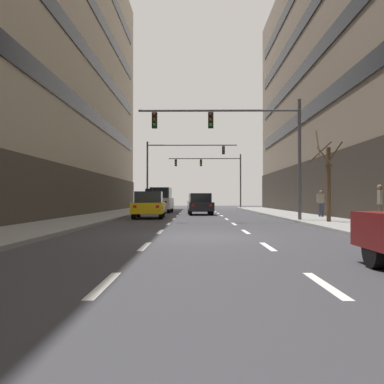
{
  "coord_description": "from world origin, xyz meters",
  "views": [
    {
      "loc": [
        -0.28,
        -14.35,
        1.27
      ],
      "look_at": [
        -0.55,
        17.89,
        1.74
      ],
      "focal_mm": 40.33,
      "sensor_mm": 36.0,
      "label": 1
    }
  ],
  "objects_px": {
    "taxi_driving_2": "(149,205)",
    "pedestrian_0": "(380,201)",
    "street_tree_0": "(328,179)",
    "traffic_signal_2": "(216,170)",
    "pedestrian_1": "(321,201)",
    "car_driving_0": "(161,200)",
    "car_driving_3": "(200,204)",
    "traffic_signal_0": "(243,135)",
    "car_driving_1": "(197,203)",
    "traffic_signal_1": "(174,162)"
  },
  "relations": [
    {
      "from": "traffic_signal_1",
      "to": "pedestrian_1",
      "type": "relative_size",
      "value": 5.75
    },
    {
      "from": "traffic_signal_0",
      "to": "traffic_signal_2",
      "type": "height_order",
      "value": "traffic_signal_2"
    },
    {
      "from": "car_driving_0",
      "to": "pedestrian_0",
      "type": "distance_m",
      "value": 22.73
    },
    {
      "from": "car_driving_0",
      "to": "traffic_signal_2",
      "type": "height_order",
      "value": "traffic_signal_2"
    },
    {
      "from": "car_driving_1",
      "to": "pedestrian_1",
      "type": "bearing_deg",
      "value": -65.06
    },
    {
      "from": "car_driving_0",
      "to": "traffic_signal_2",
      "type": "distance_m",
      "value": 16.28
    },
    {
      "from": "traffic_signal_2",
      "to": "street_tree_0",
      "type": "xyz_separation_m",
      "value": [
        3.98,
        -32.03,
        -2.59
      ]
    },
    {
      "from": "car_driving_1",
      "to": "pedestrian_0",
      "type": "bearing_deg",
      "value": -72.78
    },
    {
      "from": "taxi_driving_2",
      "to": "traffic_signal_1",
      "type": "xyz_separation_m",
      "value": [
        0.71,
        16.98,
        4.19
      ]
    },
    {
      "from": "car_driving_1",
      "to": "car_driving_3",
      "type": "relative_size",
      "value": 1.03
    },
    {
      "from": "car_driving_0",
      "to": "car_driving_3",
      "type": "height_order",
      "value": "car_driving_0"
    },
    {
      "from": "car_driving_0",
      "to": "taxi_driving_2",
      "type": "height_order",
      "value": "car_driving_0"
    },
    {
      "from": "car_driving_0",
      "to": "traffic_signal_0",
      "type": "distance_m",
      "value": 16.68
    },
    {
      "from": "car_driving_1",
      "to": "traffic_signal_2",
      "type": "distance_m",
      "value": 11.2
    },
    {
      "from": "pedestrian_0",
      "to": "pedestrian_1",
      "type": "bearing_deg",
      "value": 90.39
    },
    {
      "from": "traffic_signal_1",
      "to": "traffic_signal_2",
      "type": "xyz_separation_m",
      "value": [
        4.73,
        8.73,
        -0.22
      ]
    },
    {
      "from": "traffic_signal_0",
      "to": "car_driving_3",
      "type": "bearing_deg",
      "value": 102.0
    },
    {
      "from": "car_driving_1",
      "to": "traffic_signal_0",
      "type": "height_order",
      "value": "traffic_signal_0"
    },
    {
      "from": "car_driving_1",
      "to": "pedestrian_1",
      "type": "relative_size",
      "value": 2.85
    },
    {
      "from": "taxi_driving_2",
      "to": "pedestrian_0",
      "type": "relative_size",
      "value": 2.67
    },
    {
      "from": "traffic_signal_1",
      "to": "pedestrian_1",
      "type": "bearing_deg",
      "value": -60.64
    },
    {
      "from": "car_driving_1",
      "to": "traffic_signal_2",
      "type": "bearing_deg",
      "value": 77.32
    },
    {
      "from": "street_tree_0",
      "to": "traffic_signal_1",
      "type": "bearing_deg",
      "value": 110.5
    },
    {
      "from": "car_driving_0",
      "to": "traffic_signal_1",
      "type": "relative_size",
      "value": 0.5
    },
    {
      "from": "car_driving_1",
      "to": "traffic_signal_1",
      "type": "xyz_separation_m",
      "value": [
        -2.43,
        1.49,
        4.18
      ]
    },
    {
      "from": "pedestrian_1",
      "to": "pedestrian_0",
      "type": "bearing_deg",
      "value": -89.61
    },
    {
      "from": "traffic_signal_2",
      "to": "pedestrian_1",
      "type": "relative_size",
      "value": 5.52
    },
    {
      "from": "car_driving_3",
      "to": "car_driving_1",
      "type": "bearing_deg",
      "value": 91.08
    },
    {
      "from": "traffic_signal_0",
      "to": "taxi_driving_2",
      "type": "bearing_deg",
      "value": 141.18
    },
    {
      "from": "pedestrian_0",
      "to": "taxi_driving_2",
      "type": "bearing_deg",
      "value": 139.76
    },
    {
      "from": "car_driving_1",
      "to": "car_driving_3",
      "type": "xyz_separation_m",
      "value": [
        0.18,
        -9.58,
        -0.03
      ]
    },
    {
      "from": "car_driving_0",
      "to": "street_tree_0",
      "type": "relative_size",
      "value": 1.02
    },
    {
      "from": "taxi_driving_2",
      "to": "traffic_signal_2",
      "type": "xyz_separation_m",
      "value": [
        5.44,
        25.71,
        3.97
      ]
    },
    {
      "from": "car_driving_1",
      "to": "car_driving_3",
      "type": "bearing_deg",
      "value": -88.92
    },
    {
      "from": "pedestrian_0",
      "to": "car_driving_0",
      "type": "bearing_deg",
      "value": 118.57
    },
    {
      "from": "car_driving_3",
      "to": "street_tree_0",
      "type": "xyz_separation_m",
      "value": [
        6.1,
        -12.23,
        1.41
      ]
    },
    {
      "from": "pedestrian_0",
      "to": "traffic_signal_0",
      "type": "bearing_deg",
      "value": 138.34
    },
    {
      "from": "car_driving_3",
      "to": "traffic_signal_2",
      "type": "height_order",
      "value": "traffic_signal_2"
    },
    {
      "from": "traffic_signal_2",
      "to": "street_tree_0",
      "type": "height_order",
      "value": "traffic_signal_2"
    },
    {
      "from": "traffic_signal_0",
      "to": "street_tree_0",
      "type": "height_order",
      "value": "traffic_signal_0"
    },
    {
      "from": "taxi_driving_2",
      "to": "traffic_signal_1",
      "type": "bearing_deg",
      "value": 87.61
    },
    {
      "from": "car_driving_0",
      "to": "street_tree_0",
      "type": "distance_m",
      "value": 19.68
    },
    {
      "from": "traffic_signal_0",
      "to": "pedestrian_1",
      "type": "height_order",
      "value": "traffic_signal_0"
    },
    {
      "from": "street_tree_0",
      "to": "traffic_signal_2",
      "type": "bearing_deg",
      "value": 97.09
    },
    {
      "from": "car_driving_0",
      "to": "pedestrian_1",
      "type": "relative_size",
      "value": 2.86
    },
    {
      "from": "traffic_signal_0",
      "to": "pedestrian_0",
      "type": "height_order",
      "value": "traffic_signal_0"
    },
    {
      "from": "car_driving_1",
      "to": "taxi_driving_2",
      "type": "height_order",
      "value": "taxi_driving_2"
    },
    {
      "from": "car_driving_3",
      "to": "pedestrian_1",
      "type": "relative_size",
      "value": 2.77
    },
    {
      "from": "taxi_driving_2",
      "to": "traffic_signal_0",
      "type": "distance_m",
      "value": 8.04
    },
    {
      "from": "traffic_signal_1",
      "to": "traffic_signal_2",
      "type": "relative_size",
      "value": 1.04
    }
  ]
}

